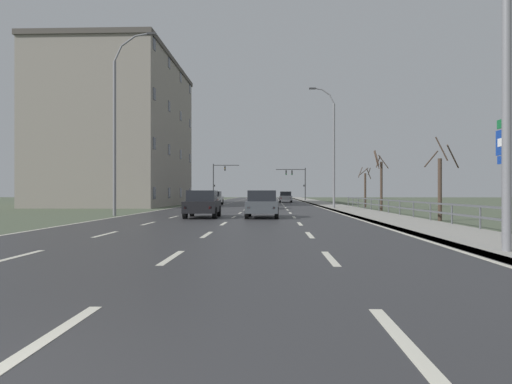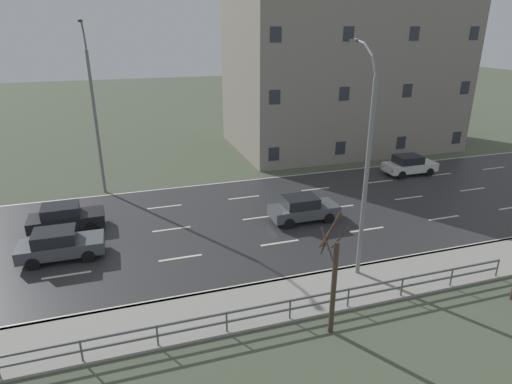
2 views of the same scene
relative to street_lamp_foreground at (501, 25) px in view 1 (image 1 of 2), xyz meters
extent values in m
cube|color=#4C5642|center=(-7.46, 40.00, -5.36)|extent=(160.00, 160.00, 0.12)
cube|color=#303033|center=(-7.46, 52.00, -5.29)|extent=(14.00, 120.00, 0.02)
cube|color=beige|center=(-10.96, -0.60, -5.28)|extent=(0.16, 2.20, 0.01)
cube|color=beige|center=(-10.96, 4.80, -5.28)|extent=(0.16, 2.20, 0.01)
cube|color=beige|center=(-10.96, 10.20, -5.28)|extent=(0.16, 2.20, 0.01)
cube|color=beige|center=(-10.96, 15.60, -5.28)|extent=(0.16, 2.20, 0.01)
cube|color=beige|center=(-10.96, 21.00, -5.28)|extent=(0.16, 2.20, 0.01)
cube|color=beige|center=(-10.96, 26.40, -5.28)|extent=(0.16, 2.20, 0.01)
cube|color=beige|center=(-10.96, 31.80, -5.28)|extent=(0.16, 2.20, 0.01)
cube|color=beige|center=(-10.96, 37.20, -5.28)|extent=(0.16, 2.20, 0.01)
cube|color=beige|center=(-10.96, 42.60, -5.28)|extent=(0.16, 2.20, 0.01)
cube|color=beige|center=(-10.96, 48.00, -5.28)|extent=(0.16, 2.20, 0.01)
cube|color=beige|center=(-10.96, 53.40, -5.28)|extent=(0.16, 2.20, 0.01)
cube|color=beige|center=(-10.96, 58.80, -5.28)|extent=(0.16, 2.20, 0.01)
cube|color=beige|center=(-10.96, 64.20, -5.28)|extent=(0.16, 2.20, 0.01)
cube|color=beige|center=(-10.96, 69.60, -5.28)|extent=(0.16, 2.20, 0.01)
cube|color=beige|center=(-10.96, 75.00, -5.28)|extent=(0.16, 2.20, 0.01)
cube|color=beige|center=(-10.96, 80.40, -5.28)|extent=(0.16, 2.20, 0.01)
cube|color=beige|center=(-10.96, 85.80, -5.28)|extent=(0.16, 2.20, 0.01)
cube|color=beige|center=(-10.96, 91.20, -5.28)|extent=(0.16, 2.20, 0.01)
cube|color=beige|center=(-10.96, 96.60, -5.28)|extent=(0.16, 2.20, 0.01)
cube|color=beige|center=(-10.96, 102.00, -5.28)|extent=(0.16, 2.20, 0.01)
cube|color=beige|center=(-10.96, 107.40, -5.28)|extent=(0.16, 2.20, 0.01)
cube|color=beige|center=(-7.46, -6.00, -5.28)|extent=(0.16, 2.20, 0.01)
cube|color=beige|center=(-7.46, -0.60, -5.28)|extent=(0.16, 2.20, 0.01)
cube|color=beige|center=(-7.46, 4.80, -5.28)|extent=(0.16, 2.20, 0.01)
cube|color=beige|center=(-7.46, 10.20, -5.28)|extent=(0.16, 2.20, 0.01)
cube|color=beige|center=(-7.46, 15.60, -5.28)|extent=(0.16, 2.20, 0.01)
cube|color=beige|center=(-7.46, 21.00, -5.28)|extent=(0.16, 2.20, 0.01)
cube|color=beige|center=(-7.46, 26.40, -5.28)|extent=(0.16, 2.20, 0.01)
cube|color=beige|center=(-7.46, 31.80, -5.28)|extent=(0.16, 2.20, 0.01)
cube|color=beige|center=(-7.46, 37.20, -5.28)|extent=(0.16, 2.20, 0.01)
cube|color=beige|center=(-7.46, 42.60, -5.28)|extent=(0.16, 2.20, 0.01)
cube|color=beige|center=(-7.46, 48.00, -5.28)|extent=(0.16, 2.20, 0.01)
cube|color=beige|center=(-7.46, 53.40, -5.28)|extent=(0.16, 2.20, 0.01)
cube|color=beige|center=(-7.46, 58.80, -5.28)|extent=(0.16, 2.20, 0.01)
cube|color=beige|center=(-7.46, 64.20, -5.28)|extent=(0.16, 2.20, 0.01)
cube|color=beige|center=(-7.46, 69.60, -5.28)|extent=(0.16, 2.20, 0.01)
cube|color=beige|center=(-7.46, 75.00, -5.28)|extent=(0.16, 2.20, 0.01)
cube|color=beige|center=(-7.46, 80.40, -5.28)|extent=(0.16, 2.20, 0.01)
cube|color=beige|center=(-7.46, 85.80, -5.28)|extent=(0.16, 2.20, 0.01)
cube|color=beige|center=(-7.46, 91.20, -5.28)|extent=(0.16, 2.20, 0.01)
cube|color=beige|center=(-7.46, 96.60, -5.28)|extent=(0.16, 2.20, 0.01)
cube|color=beige|center=(-7.46, 102.00, -5.28)|extent=(0.16, 2.20, 0.01)
cube|color=beige|center=(-7.46, 107.40, -5.28)|extent=(0.16, 2.20, 0.01)
cube|color=beige|center=(-3.96, -6.00, -5.28)|extent=(0.16, 2.20, 0.01)
cube|color=beige|center=(-3.96, -0.60, -5.28)|extent=(0.16, 2.20, 0.01)
cube|color=beige|center=(-3.96, 4.80, -5.28)|extent=(0.16, 2.20, 0.01)
cube|color=beige|center=(-3.96, 10.20, -5.28)|extent=(0.16, 2.20, 0.01)
cube|color=beige|center=(-3.96, 15.60, -5.28)|extent=(0.16, 2.20, 0.01)
cube|color=beige|center=(-3.96, 21.00, -5.28)|extent=(0.16, 2.20, 0.01)
cube|color=beige|center=(-3.96, 26.40, -5.28)|extent=(0.16, 2.20, 0.01)
cube|color=beige|center=(-3.96, 31.80, -5.28)|extent=(0.16, 2.20, 0.01)
cube|color=beige|center=(-3.96, 37.20, -5.28)|extent=(0.16, 2.20, 0.01)
cube|color=beige|center=(-3.96, 42.60, -5.28)|extent=(0.16, 2.20, 0.01)
cube|color=beige|center=(-3.96, 48.00, -5.28)|extent=(0.16, 2.20, 0.01)
cube|color=beige|center=(-3.96, 53.40, -5.28)|extent=(0.16, 2.20, 0.01)
cube|color=beige|center=(-3.96, 58.80, -5.28)|extent=(0.16, 2.20, 0.01)
cube|color=beige|center=(-3.96, 64.20, -5.28)|extent=(0.16, 2.20, 0.01)
cube|color=beige|center=(-3.96, 69.60, -5.28)|extent=(0.16, 2.20, 0.01)
cube|color=beige|center=(-3.96, 75.00, -5.28)|extent=(0.16, 2.20, 0.01)
cube|color=beige|center=(-3.96, 80.40, -5.28)|extent=(0.16, 2.20, 0.01)
cube|color=beige|center=(-3.96, 85.80, -5.28)|extent=(0.16, 2.20, 0.01)
cube|color=beige|center=(-3.96, 91.20, -5.28)|extent=(0.16, 2.20, 0.01)
cube|color=beige|center=(-3.96, 96.60, -5.28)|extent=(0.16, 2.20, 0.01)
cube|color=beige|center=(-3.96, 102.00, -5.28)|extent=(0.16, 2.20, 0.01)
cube|color=beige|center=(-3.96, 107.40, -5.28)|extent=(0.16, 2.20, 0.01)
cube|color=beige|center=(-0.61, 52.00, -5.28)|extent=(0.16, 120.00, 0.01)
cube|color=beige|center=(-14.31, 52.00, -5.28)|extent=(0.16, 120.00, 0.01)
cube|color=gray|center=(1.04, 52.00, -5.24)|extent=(3.00, 120.00, 0.12)
cube|color=slate|center=(-0.38, 52.00, -5.24)|extent=(0.16, 120.00, 0.12)
cube|color=#515459|center=(2.39, 15.35, -4.35)|extent=(0.06, 38.94, 0.08)
cube|color=#515459|center=(2.39, 15.35, -4.75)|extent=(0.06, 38.94, 0.08)
cylinder|color=#515459|center=(2.39, 6.27, -4.80)|extent=(0.07, 0.07, 1.00)
cylinder|color=#515459|center=(2.39, 8.86, -4.80)|extent=(0.07, 0.07, 1.00)
cylinder|color=#515459|center=(2.39, 11.46, -4.80)|extent=(0.07, 0.07, 1.00)
cylinder|color=#515459|center=(2.39, 14.05, -4.80)|extent=(0.07, 0.07, 1.00)
cylinder|color=#515459|center=(2.39, 16.65, -4.80)|extent=(0.07, 0.07, 1.00)
cylinder|color=#515459|center=(2.39, 19.25, -4.80)|extent=(0.07, 0.07, 1.00)
cylinder|color=#515459|center=(2.39, 21.84, -4.80)|extent=(0.07, 0.07, 1.00)
cylinder|color=#515459|center=(2.39, 24.44, -4.80)|extent=(0.07, 0.07, 1.00)
cylinder|color=#515459|center=(2.39, 27.04, -4.80)|extent=(0.07, 0.07, 1.00)
cylinder|color=#515459|center=(2.39, 29.63, -4.80)|extent=(0.07, 0.07, 1.00)
cylinder|color=#515459|center=(2.39, 32.23, -4.80)|extent=(0.07, 0.07, 1.00)
cylinder|color=#515459|center=(2.39, 34.82, -4.80)|extent=(0.07, 0.07, 1.00)
cylinder|color=slate|center=(0.14, 0.00, -0.66)|extent=(0.20, 0.20, 9.29)
cylinder|color=slate|center=(0.14, 28.79, -0.72)|extent=(0.20, 0.20, 9.16)
cylinder|color=slate|center=(-0.04, 28.79, 4.24)|extent=(0.45, 0.11, 0.80)
cylinder|color=slate|center=(-0.56, 28.79, 4.86)|extent=(0.75, 0.11, 0.57)
cylinder|color=slate|center=(-1.31, 28.79, 5.17)|extent=(0.84, 0.11, 0.25)
cube|color=#333335|center=(-1.72, 28.79, 5.19)|extent=(0.56, 0.24, 0.12)
cylinder|color=slate|center=(-15.06, 17.28, -0.47)|extent=(0.20, 0.20, 9.65)
cylinder|color=slate|center=(-14.84, 17.28, 4.83)|extent=(0.54, 0.11, 1.00)
cylinder|color=slate|center=(-14.19, 17.28, 5.61)|extent=(0.92, 0.11, 0.69)
cylinder|color=slate|center=(-13.24, 17.28, 6.00)|extent=(1.05, 0.11, 0.29)
cube|color=#333335|center=(-12.72, 17.28, 6.04)|extent=(0.56, 0.24, 0.12)
cylinder|color=slate|center=(0.94, 1.73, -3.57)|extent=(0.09, 0.09, 3.46)
cube|color=#146633|center=(0.92, 1.73, -1.99)|extent=(0.03, 0.56, 0.24)
cube|color=#143899|center=(0.92, 1.73, -2.49)|extent=(0.03, 0.68, 0.68)
cube|color=white|center=(0.90, 1.73, -2.49)|extent=(0.01, 0.44, 0.22)
cube|color=#143899|center=(0.92, 1.73, -2.96)|extent=(0.03, 0.52, 0.22)
cylinder|color=#38383A|center=(0.44, 66.55, -2.49)|extent=(0.18, 0.18, 5.61)
cylinder|color=#38383A|center=(-2.07, 66.55, 0.06)|extent=(5.00, 0.12, 0.12)
cube|color=black|center=(-1.81, 66.55, -0.49)|extent=(0.20, 0.28, 0.80)
sphere|color=#2D2D2D|center=(-1.81, 66.40, -0.23)|extent=(0.14, 0.14, 0.14)
sphere|color=#2D2D2D|center=(-1.81, 66.40, -0.49)|extent=(0.14, 0.14, 0.14)
sphere|color=green|center=(-1.81, 66.40, -0.75)|extent=(0.14, 0.14, 0.14)
cube|color=black|center=(-2.82, 66.55, -0.49)|extent=(0.20, 0.28, 0.80)
sphere|color=#2D2D2D|center=(-2.82, 66.40, -0.23)|extent=(0.14, 0.14, 0.14)
sphere|color=#2D2D2D|center=(-2.82, 66.40, -0.49)|extent=(0.14, 0.14, 0.14)
sphere|color=green|center=(-2.82, 66.40, -0.75)|extent=(0.14, 0.14, 0.14)
cube|color=black|center=(0.22, 66.50, -2.70)|extent=(0.18, 0.12, 0.32)
cylinder|color=#38383A|center=(-15.36, 67.08, -2.11)|extent=(0.18, 0.18, 6.38)
cylinder|color=#38383A|center=(-13.12, 67.08, 0.83)|extent=(4.48, 0.12, 0.12)
cube|color=black|center=(-13.35, 67.08, 0.28)|extent=(0.20, 0.28, 0.80)
sphere|color=#2D2D2D|center=(-13.35, 66.93, 0.54)|extent=(0.14, 0.14, 0.14)
sphere|color=#F2AD19|center=(-13.35, 66.93, 0.28)|extent=(0.14, 0.14, 0.14)
sphere|color=#2D2D2D|center=(-13.35, 66.93, 0.02)|extent=(0.14, 0.14, 0.14)
cube|color=black|center=(-15.14, 67.03, -2.70)|extent=(0.18, 0.12, 0.32)
cube|color=#474C51|center=(-5.79, 15.31, -4.65)|extent=(1.78, 4.11, 0.64)
cube|color=black|center=(-5.79, 15.06, -4.03)|extent=(1.57, 2.01, 0.60)
cube|color=slate|center=(-5.79, 16.01, -4.05)|extent=(1.40, 0.09, 0.51)
cylinder|color=black|center=(-4.97, 16.57, -4.97)|extent=(0.22, 0.66, 0.66)
cylinder|color=black|center=(-6.59, 16.58, -4.97)|extent=(0.22, 0.66, 0.66)
cylinder|color=black|center=(-4.99, 14.03, -4.97)|extent=(0.22, 0.66, 0.66)
cylinder|color=black|center=(-6.61, 14.04, -4.97)|extent=(0.22, 0.66, 0.66)
cube|color=red|center=(-6.46, 13.28, -4.65)|extent=(0.16, 0.04, 0.14)
cube|color=red|center=(-5.14, 13.27, -4.65)|extent=(0.16, 0.04, 0.14)
cube|color=silver|center=(-11.82, 40.35, -4.65)|extent=(1.79, 4.11, 0.64)
cube|color=black|center=(-11.82, 40.10, -4.03)|extent=(1.57, 2.01, 0.60)
cube|color=slate|center=(-11.82, 41.05, -4.05)|extent=(1.40, 0.09, 0.51)
cylinder|color=black|center=(-11.00, 41.62, -4.97)|extent=(0.22, 0.66, 0.66)
cylinder|color=black|center=(-12.62, 41.63, -4.97)|extent=(0.22, 0.66, 0.66)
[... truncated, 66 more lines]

